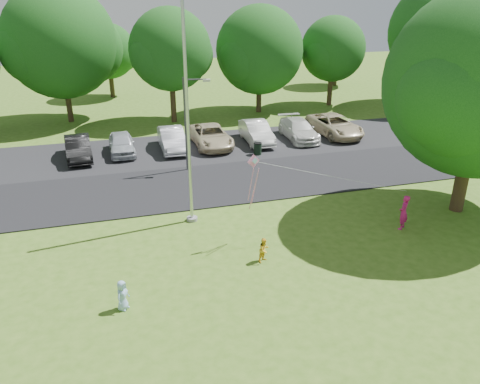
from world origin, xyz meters
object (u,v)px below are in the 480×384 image
object	(u,v)px
big_tree	(480,88)
kite	(258,172)
trash_can	(258,149)
flagpole	(188,133)
woman	(404,212)
street_lamp	(189,116)
child_blue	(122,295)
child_yellow	(264,250)

from	to	relation	value
big_tree	kite	size ratio (longest dim) A/B	1.47
trash_can	kite	xyz separation A→B (m)	(-3.49, -10.65, 2.68)
big_tree	kite	bearing A→B (deg)	-179.10
flagpole	trash_can	world-z (taller)	flagpole
flagpole	woman	xyz separation A→B (m)	(8.81, -3.37, -3.37)
street_lamp	child_blue	world-z (taller)	street_lamp
big_tree	child_blue	size ratio (longest dim) A/B	9.50
street_lamp	woman	size ratio (longest dim) A/B	3.40
flagpole	child_yellow	distance (m)	5.98
woman	child_yellow	xyz separation A→B (m)	(-6.76, -0.89, -0.30)
flagpole	big_tree	world-z (taller)	big_tree
trash_can	woman	xyz separation A→B (m)	(3.03, -11.37, 0.38)
child_yellow	child_blue	distance (m)	5.67
big_tree	kite	distance (m)	10.46
big_tree	child_blue	bearing A→B (deg)	-168.12
big_tree	street_lamp	bearing A→B (deg)	141.36
trash_can	child_yellow	distance (m)	12.82
trash_can	big_tree	xyz separation A→B (m)	(6.60, -10.49, 5.47)
child_blue	kite	world-z (taller)	kite
flagpole	child_blue	world-z (taller)	flagpole
trash_can	kite	size ratio (longest dim) A/B	0.12
child_yellow	trash_can	bearing A→B (deg)	42.88
child_yellow	street_lamp	bearing A→B (deg)	64.52
street_lamp	child_yellow	bearing A→B (deg)	-76.12
woman	child_blue	bearing A→B (deg)	-29.12
street_lamp	child_yellow	size ratio (longest dim) A/B	5.45
street_lamp	kite	world-z (taller)	street_lamp
child_blue	flagpole	bearing A→B (deg)	8.22
trash_can	big_tree	size ratio (longest dim) A/B	0.08
child_yellow	kite	xyz separation A→B (m)	(0.25, 1.61, 2.60)
street_lamp	kite	bearing A→B (deg)	-73.74
trash_can	big_tree	distance (m)	13.54
street_lamp	woman	world-z (taller)	street_lamp
woman	child_yellow	world-z (taller)	woman
child_yellow	woman	bearing A→B (deg)	-22.69
street_lamp	trash_can	size ratio (longest dim) A/B	6.48
kite	child_blue	bearing A→B (deg)	-166.52
flagpole	woman	distance (m)	10.02
trash_can	kite	world-z (taller)	kite
street_lamp	woman	bearing A→B (deg)	-42.99
child_yellow	kite	size ratio (longest dim) A/B	0.14
street_lamp	child_yellow	world-z (taller)	street_lamp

